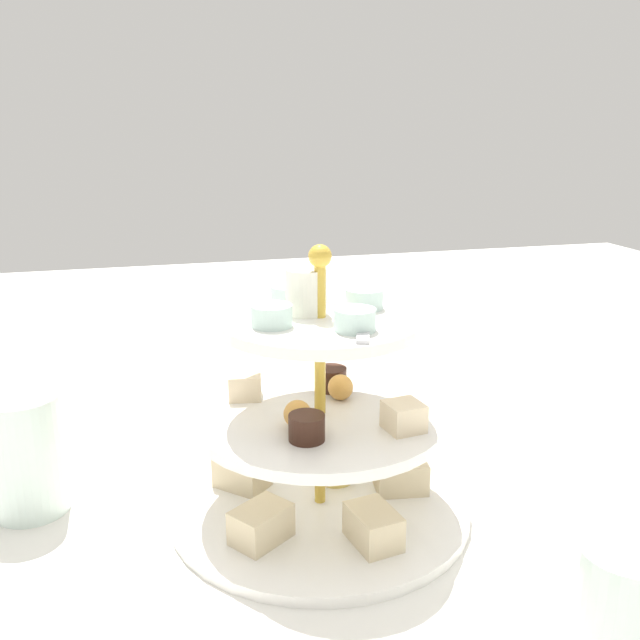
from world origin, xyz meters
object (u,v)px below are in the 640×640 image
(butter_knife_left, at_px, (282,385))
(water_glass_short_left, at_px, (621,599))
(tiered_serving_stand, at_px, (320,436))
(water_glass_tall_right, at_px, (26,454))

(butter_knife_left, bearing_deg, water_glass_short_left, 101.99)
(tiered_serving_stand, relative_size, water_glass_short_left, 3.57)
(butter_knife_left, bearing_deg, water_glass_tall_right, 39.60)
(water_glass_tall_right, xyz_separation_m, water_glass_short_left, (-0.29, -0.41, -0.02))
(tiered_serving_stand, relative_size, butter_knife_left, 1.62)
(tiered_serving_stand, relative_size, water_glass_tall_right, 2.43)
(tiered_serving_stand, distance_m, butter_knife_left, 0.33)
(water_glass_short_left, distance_m, butter_knife_left, 0.55)
(water_glass_tall_right, height_order, butter_knife_left, water_glass_tall_right)
(water_glass_tall_right, bearing_deg, butter_knife_left, -49.54)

